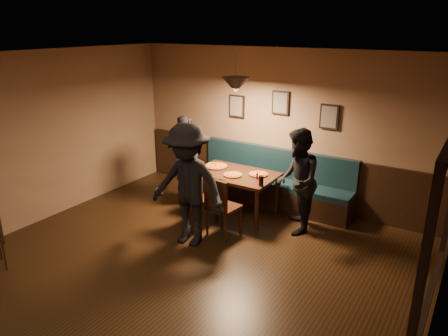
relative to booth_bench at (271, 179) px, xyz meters
The scene contains 27 objects.
floor 3.24m from the booth_bench, 90.00° to the right, with size 7.00×7.00×0.00m, color black.
ceiling 3.94m from the booth_bench, 90.00° to the right, with size 7.00×7.00×0.00m, color silver.
wall_back 0.95m from the booth_bench, 90.00° to the left, with size 6.00×6.00×0.00m, color #8C704F.
wall_left 4.48m from the booth_bench, 133.15° to the right, with size 7.00×7.00×0.00m, color #8C704F.
wall_right 4.48m from the booth_bench, 46.85° to the right, with size 7.00×7.00×0.00m, color #8C704F.
wainscot 0.27m from the booth_bench, 90.00° to the left, with size 5.88×0.06×1.00m, color black.
booth_bench is the anchor object (origin of this frame).
window_frame 4.13m from the booth_bench, 42.37° to the right, with size 0.06×2.56×1.86m, color black.
window_glass 4.11m from the booth_bench, 42.66° to the right, with size 2.40×2.40×0.00m, color black.
picture_left 1.52m from the booth_bench, 163.30° to the left, with size 0.32×0.04×0.42m, color black.
picture_center 1.38m from the booth_bench, 90.00° to the left, with size 0.32×0.04×0.42m, color black.
picture_right 1.52m from the booth_bench, 16.70° to the left, with size 0.32×0.04×0.42m, color black.
pendant_lamp 1.92m from the booth_bench, 115.77° to the right, with size 0.44×0.44×0.25m, color black.
dining_table 0.80m from the booth_bench, 115.77° to the right, with size 1.42×0.91×0.76m, color black.
chair_near_left 1.49m from the booth_bench, 114.86° to the right, with size 0.44×0.44×1.00m, color black, non-canonical shape.
chair_near_right 1.47m from the booth_bench, 93.51° to the right, with size 0.43×0.43×0.98m, color #311B0D, non-canonical shape.
diner_left 1.55m from the booth_bench, 150.18° to the right, with size 0.60×0.39×1.65m, color black.
diner_right 1.13m from the booth_bench, 42.10° to the right, with size 0.82×0.64×1.68m, color black.
diner_front 2.05m from the booth_bench, 101.54° to the right, with size 1.20×0.69×1.86m, color black.
pizza_a 1.04m from the booth_bench, 141.22° to the right, with size 0.39×0.39×0.04m, color #CB5C26.
pizza_b 0.94m from the booth_bench, 109.69° to the right, with size 0.31×0.31×0.04m, color orange.
pizza_c 0.65m from the booth_bench, 85.52° to the right, with size 0.32×0.32×0.04m, color orange.
soda_glass 1.10m from the booth_bench, 72.99° to the right, with size 0.08×0.08×0.17m, color black.
tabasco_bottle 0.85m from the booth_bench, 81.39° to the right, with size 0.03×0.03×0.13m, color maroon.
napkin_a 1.10m from the booth_bench, 151.66° to the right, with size 0.16×0.16×0.01m, color #22802E.
napkin_b 1.34m from the booth_bench, 133.69° to the right, with size 0.15×0.15×0.01m, color #1E7130.
cutlery_set 1.22m from the booth_bench, 109.04° to the right, with size 0.02×0.21×0.00m, color silver.
Camera 1 is at (3.13, -3.36, 3.17)m, focal length 33.89 mm.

